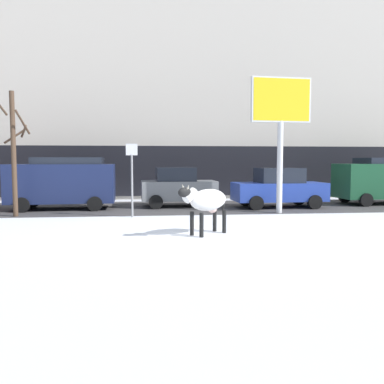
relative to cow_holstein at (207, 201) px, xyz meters
name	(u,v)px	position (x,y,z in m)	size (l,w,h in m)	color
ground_plane	(191,236)	(-0.50, -0.21, -1.00)	(120.00, 120.00, 0.00)	white
road_strip	(175,207)	(-0.50, 6.94, -1.00)	(60.00, 5.60, 0.01)	#423F3F
building_facade	(168,92)	(-0.50, 13.94, 5.48)	(44.00, 6.10, 13.00)	beige
cow_holstein	(207,201)	(0.00, 0.00, 0.00)	(1.74, 1.50, 1.54)	silver
billboard	(281,108)	(3.69, 4.46, 3.31)	(2.53, 0.37, 5.56)	silver
car_navy_van	(63,182)	(-5.54, 6.75, 0.24)	(4.68, 2.28, 2.32)	#19234C
car_grey_hatchback	(178,187)	(-0.34, 7.22, -0.07)	(3.57, 2.05, 1.86)	slate
car_blue_sedan	(279,188)	(4.30, 6.39, -0.09)	(4.27, 2.13, 1.84)	#233D9E
car_darkgreen_van	(384,179)	(10.00, 7.27, 0.24)	(4.68, 2.28, 2.32)	#194C2D
pedestrian_near_billboard	(278,184)	(5.42, 9.98, -0.12)	(0.36, 0.24, 1.73)	#282833
bare_tree_left_lot	(14,150)	(-6.88, 4.56, 1.59)	(1.26, 1.25, 4.84)	#4C3828
street_sign	(132,174)	(-2.34, 3.88, 0.67)	(0.44, 0.08, 2.82)	gray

